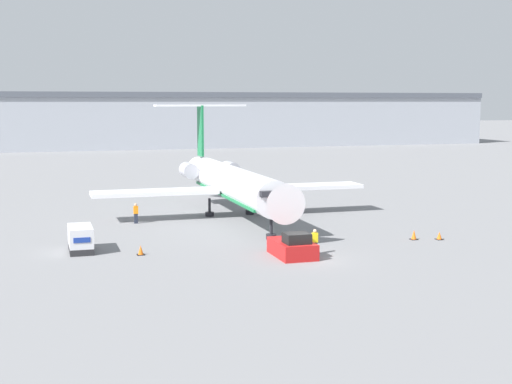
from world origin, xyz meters
TOP-DOWN VIEW (x-y plane):
  - ground_plane at (0.00, 0.00)m, footprint 600.00×600.00m
  - terminal_building at (0.00, 120.00)m, footprint 180.00×16.80m
  - airplane_main at (-0.07, 18.69)m, footprint 25.41×28.61m
  - pushback_tug at (-0.55, 1.08)m, footprint 2.40×4.08m
  - luggage_cart at (-14.34, 7.00)m, footprint 1.63×3.40m
  - worker_near_tug at (1.16, 1.27)m, footprint 0.40×0.25m
  - worker_by_wing at (-9.05, 17.64)m, footprint 0.40×0.25m
  - traffic_cone_left at (-10.44, 4.62)m, footprint 0.53×0.53m
  - traffic_cone_right at (10.44, 4.01)m, footprint 0.55×0.55m
  - traffic_cone_mid at (12.32, 3.43)m, footprint 0.55×0.55m

SIDE VIEW (x-z plane):
  - ground_plane at x=0.00m, z-range 0.00..0.00m
  - traffic_cone_mid at x=12.32m, z-range -0.02..0.60m
  - traffic_cone_left at x=-10.44m, z-range -0.02..0.66m
  - traffic_cone_right at x=10.44m, z-range -0.02..0.73m
  - pushback_tug at x=-0.55m, z-range -0.23..1.55m
  - luggage_cart at x=-14.34m, z-range 0.00..1.82m
  - worker_near_tug at x=1.16m, z-range 0.05..1.82m
  - worker_by_wing at x=-9.05m, z-range 0.05..1.82m
  - airplane_main at x=-0.07m, z-range -1.89..8.33m
  - terminal_building at x=0.00m, z-range 0.03..12.64m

